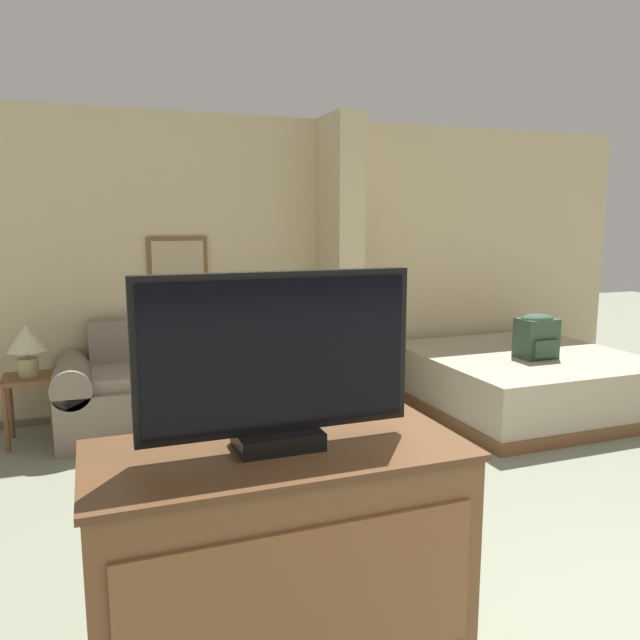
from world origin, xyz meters
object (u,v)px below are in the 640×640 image
at_px(coffee_table, 217,420).
at_px(table_lamp, 26,343).
at_px(backpack, 537,335).
at_px(tv_dresser, 280,618).
at_px(bed, 521,379).
at_px(tv, 277,362).
at_px(couch, 189,386).

relative_size(coffee_table, table_lamp, 1.91).
bearing_deg(backpack, table_lamp, 169.41).
height_order(tv_dresser, bed, tv_dresser).
bearing_deg(table_lamp, bed, -7.73).
bearing_deg(tv, coffee_table, 83.41).
bearing_deg(bed, coffee_table, -170.13).
relative_size(table_lamp, tv, 0.50).
xyz_separation_m(coffee_table, tv, (-0.28, -2.40, 0.95)).
relative_size(bed, backpack, 4.94).
bearing_deg(coffee_table, tv_dresser, -96.59).
height_order(couch, coffee_table, couch).
xyz_separation_m(couch, tv_dresser, (-0.25, -3.46, 0.21)).
distance_m(couch, tv, 3.61).
bearing_deg(couch, tv_dresser, -94.19).
relative_size(table_lamp, bed, 0.21).
xyz_separation_m(coffee_table, tv_dresser, (-0.28, -2.40, 0.17)).
xyz_separation_m(coffee_table, table_lamp, (-1.22, 1.06, 0.42)).
relative_size(coffee_table, backpack, 1.96).
xyz_separation_m(couch, tv, (-0.25, -3.46, 0.99)).
distance_m(coffee_table, bed, 2.93).
bearing_deg(table_lamp, tv, -74.73).
distance_m(couch, table_lamp, 1.28).
xyz_separation_m(couch, coffee_table, (0.02, -1.07, 0.04)).
bearing_deg(table_lamp, backpack, -10.59).
height_order(tv, bed, tv).
distance_m(table_lamp, backpack, 4.15).
distance_m(table_lamp, bed, 4.18).
bearing_deg(coffee_table, backpack, 5.91).
height_order(coffee_table, backpack, backpack).
relative_size(tv_dresser, bed, 0.56).
relative_size(couch, table_lamp, 5.29).
xyz_separation_m(table_lamp, bed, (4.10, -0.56, -0.52)).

